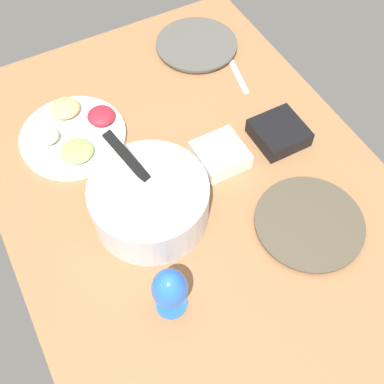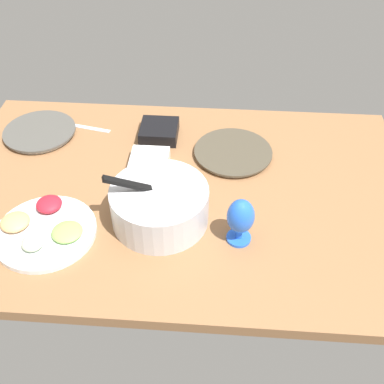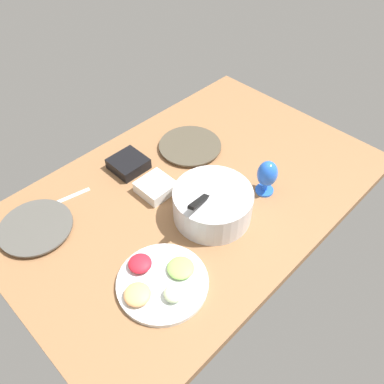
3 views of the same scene
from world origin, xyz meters
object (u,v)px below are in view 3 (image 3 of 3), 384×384
Objects in this scene: hurricane_glass_blue at (267,175)px; square_bowl_black at (128,163)px; fruit_platter at (160,281)px; mixing_bowl at (213,203)px; dinner_plate_left at (190,146)px; dinner_plate_right at (36,228)px; square_bowl_white at (156,187)px.

square_bowl_black is at bearing -58.95° from hurricane_glass_blue.
hurricane_glass_blue is at bearing -178.11° from fruit_platter.
mixing_bowl reaches higher than hurricane_glass_blue.
dinner_plate_right is (75.87, -7.45, 0.11)cm from dinner_plate_left.
fruit_platter is 60.87cm from hurricane_glass_blue.
square_bowl_white is at bearing 18.11° from dinner_plate_left.
square_bowl_black is (-47.02, -2.16, 1.63)cm from dinner_plate_right.
dinner_plate_right is 2.07× the size of square_bowl_white.
square_bowl_black reaches higher than dinner_plate_right.
hurricane_glass_blue reaches higher than fruit_platter.
dinner_plate_right is 0.89× the size of fruit_platter.
hurricane_glass_blue is at bearing 135.03° from square_bowl_white.
mixing_bowl is 26.63cm from square_bowl_white.
fruit_platter reaches higher than square_bowl_black.
mixing_bowl is 1.00× the size of fruit_platter.
hurricane_glass_blue is 1.17× the size of square_bowl_white.
square_bowl_white reaches higher than dinner_plate_right.
square_bowl_black is at bearing -118.78° from fruit_platter.
dinner_plate_left is at bearing 161.57° from square_bowl_black.
mixing_bowl is at bearing 56.88° from dinner_plate_left.
mixing_bowl is 2.34× the size of square_bowl_white.
dinner_plate_right is 47.10cm from square_bowl_black.
square_bowl_white is at bearing -44.97° from hurricane_glass_blue.
dinner_plate_right is 1.95× the size of square_bowl_black.
square_bowl_white is at bearing -129.70° from fruit_platter.
dinner_plate_right is at bearing 2.63° from square_bowl_black.
dinner_plate_right is 1.76× the size of hurricane_glass_blue.
fruit_platter is at bearing 36.99° from dinner_plate_left.
fruit_platter is at bearing 61.22° from square_bowl_black.
hurricane_glass_blue reaches higher than square_bowl_black.
dinner_plate_right is 49.08cm from square_bowl_white.
dinner_plate_left is at bearing -87.07° from hurricane_glass_blue.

